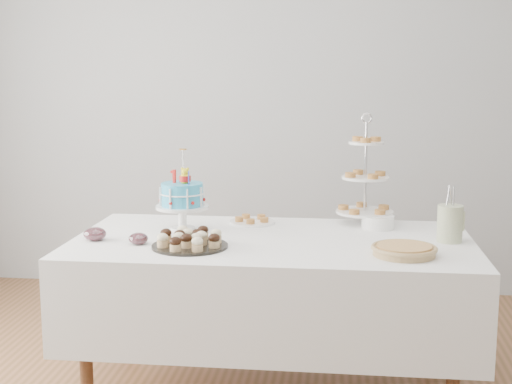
# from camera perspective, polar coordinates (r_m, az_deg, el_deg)

# --- Properties ---
(walls) EXTENTS (5.04, 4.04, 2.70)m
(walls) POSITION_cam_1_polar(r_m,az_deg,el_deg) (3.06, 0.83, 5.55)
(walls) COLOR #A1A4A6
(walls) RESTS_ON floor
(table) EXTENTS (1.92, 1.02, 0.77)m
(table) POSITION_cam_1_polar(r_m,az_deg,el_deg) (3.51, 1.31, -7.38)
(table) COLOR white
(table) RESTS_ON floor
(birthday_cake) EXTENTS (0.27, 0.27, 0.41)m
(birthday_cake) POSITION_cam_1_polar(r_m,az_deg,el_deg) (3.64, -5.91, -1.30)
(birthday_cake) COLOR white
(birthday_cake) RESTS_ON table
(cupcake_tray) EXTENTS (0.35, 0.35, 0.08)m
(cupcake_tray) POSITION_cam_1_polar(r_m,az_deg,el_deg) (3.29, -5.32, -3.76)
(cupcake_tray) COLOR black
(cupcake_tray) RESTS_ON table
(pie) EXTENTS (0.29, 0.29, 0.05)m
(pie) POSITION_cam_1_polar(r_m,az_deg,el_deg) (3.20, 11.76, -4.54)
(pie) COLOR tan
(pie) RESTS_ON table
(tiered_stand) EXTENTS (0.30, 0.30, 0.59)m
(tiered_stand) POSITION_cam_1_polar(r_m,az_deg,el_deg) (3.78, 8.74, 1.10)
(tiered_stand) COLOR silver
(tiered_stand) RESTS_ON table
(plate_stack) EXTENTS (0.17, 0.17, 0.07)m
(plate_stack) POSITION_cam_1_polar(r_m,az_deg,el_deg) (3.73, 9.72, -2.37)
(plate_stack) COLOR white
(plate_stack) RESTS_ON table
(pastry_plate) EXTENTS (0.24, 0.24, 0.04)m
(pastry_plate) POSITION_cam_1_polar(r_m,az_deg,el_deg) (3.79, -0.30, -2.27)
(pastry_plate) COLOR white
(pastry_plate) RESTS_ON table
(jam_bowl_a) EXTENTS (0.09, 0.09, 0.05)m
(jam_bowl_a) POSITION_cam_1_polar(r_m,az_deg,el_deg) (3.38, -9.39, -3.72)
(jam_bowl_a) COLOR silver
(jam_bowl_a) RESTS_ON table
(jam_bowl_b) EXTENTS (0.11, 0.11, 0.06)m
(jam_bowl_b) POSITION_cam_1_polar(r_m,az_deg,el_deg) (3.49, -12.76, -3.31)
(jam_bowl_b) COLOR silver
(jam_bowl_b) RESTS_ON table
(utensil_pitcher) EXTENTS (0.13, 0.12, 0.27)m
(utensil_pitcher) POSITION_cam_1_polar(r_m,az_deg,el_deg) (3.49, 15.26, -2.33)
(utensil_pitcher) COLOR silver
(utensil_pitcher) RESTS_ON table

